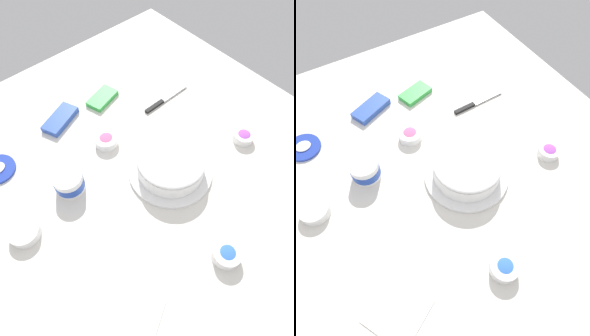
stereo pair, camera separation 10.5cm
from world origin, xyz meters
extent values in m
plane|color=silver|center=(0.00, 0.00, 0.00)|extent=(1.54, 1.54, 0.00)
cylinder|color=white|center=(0.10, -0.08, 0.01)|extent=(0.30, 0.30, 0.01)
cylinder|color=#DBB77A|center=(0.10, -0.08, 0.04)|extent=(0.22, 0.22, 0.05)
cylinder|color=white|center=(0.10, -0.08, 0.04)|extent=(0.24, 0.24, 0.06)
ellipsoid|color=white|center=(0.10, -0.08, 0.08)|extent=(0.24, 0.24, 0.03)
cylinder|color=white|center=(-0.20, 0.10, 0.04)|extent=(0.10, 0.10, 0.08)
cylinder|color=#2347B2|center=(-0.20, 0.10, 0.03)|extent=(0.10, 0.10, 0.03)
cylinder|color=white|center=(-0.20, 0.10, 0.07)|extent=(0.09, 0.09, 0.01)
cylinder|color=#233DAD|center=(-0.36, 0.34, 0.01)|extent=(0.13, 0.13, 0.01)
ellipsoid|color=white|center=(-0.36, 0.34, 0.01)|extent=(0.06, 0.05, 0.01)
cube|color=silver|center=(0.39, 0.20, 0.01)|extent=(0.14, 0.03, 0.00)
cube|color=black|center=(0.28, 0.20, 0.01)|extent=(0.10, 0.02, 0.01)
cylinder|color=white|center=(0.01, 0.18, 0.02)|extent=(0.09, 0.09, 0.03)
cylinder|color=pink|center=(0.01, 0.18, 0.02)|extent=(0.07, 0.07, 0.01)
ellipsoid|color=pink|center=(0.01, 0.18, 0.03)|extent=(0.06, 0.06, 0.02)
cylinder|color=white|center=(0.02, -0.41, 0.02)|extent=(0.09, 0.09, 0.04)
cylinder|color=blue|center=(0.02, -0.41, 0.03)|extent=(0.07, 0.07, 0.01)
ellipsoid|color=blue|center=(0.02, -0.41, 0.04)|extent=(0.06, 0.06, 0.02)
cylinder|color=white|center=(-0.40, 0.06, 0.02)|extent=(0.10, 0.10, 0.04)
cylinder|color=yellow|center=(-0.40, 0.06, 0.02)|extent=(0.08, 0.08, 0.01)
ellipsoid|color=yellow|center=(-0.40, 0.06, 0.03)|extent=(0.07, 0.07, 0.02)
cylinder|color=white|center=(0.42, -0.16, 0.02)|extent=(0.08, 0.08, 0.03)
cylinder|color=#B251C6|center=(0.42, -0.16, 0.02)|extent=(0.07, 0.07, 0.01)
ellipsoid|color=#B251C6|center=(0.42, -0.16, 0.03)|extent=(0.05, 0.05, 0.02)
cube|color=#2D51B2|center=(-0.06, 0.39, 0.01)|extent=(0.17, 0.13, 0.03)
cube|color=green|center=(0.14, 0.38, 0.01)|extent=(0.15, 0.11, 0.02)
cube|color=white|center=(-0.31, -0.35, 0.00)|extent=(0.20, 0.20, 0.01)
camera|label=1|loc=(-0.34, -0.45, 0.92)|focal=32.00mm
camera|label=2|loc=(-0.26, -0.52, 0.92)|focal=32.00mm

